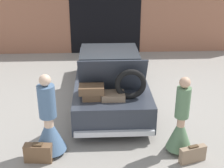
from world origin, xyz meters
name	(u,v)px	position (x,y,z in m)	size (l,w,h in m)	color
ground_plane	(110,97)	(0.00, 0.00, 0.00)	(40.00, 40.00, 0.00)	gray
garage_wall_back	(105,18)	(0.00, 4.32, 1.39)	(12.00, 0.14, 2.80)	#9E664C
car	(110,78)	(0.00, -0.01, 0.60)	(1.87, 4.71, 1.71)	#2D333D
person_left	(49,126)	(-1.34, -2.57, 0.62)	(0.66, 0.66, 1.75)	beige
person_right	(181,126)	(1.34, -2.64, 0.60)	(0.54, 0.54, 1.68)	tan
suitcase_beside_left_person	(38,153)	(-1.54, -2.85, 0.19)	(0.56, 0.24, 0.41)	brown
suitcase_beside_right_person	(193,154)	(1.52, -3.02, 0.17)	(0.57, 0.28, 0.37)	#8C7259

